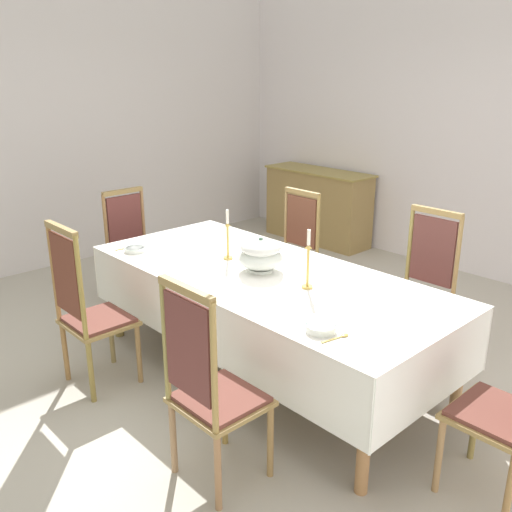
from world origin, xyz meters
TOP-DOWN VIEW (x-y plane):
  - ground at (0.00, 0.00)m, footprint 6.55×5.69m
  - back_wall at (0.00, 2.88)m, footprint 6.55×0.08m
  - left_wall at (-3.31, 0.00)m, footprint 0.08×5.69m
  - dining_table at (0.00, -0.19)m, footprint 2.66×1.16m
  - tablecloth at (0.00, -0.19)m, footprint 2.68×1.18m
  - chair_south_a at (-0.68, -1.19)m, footprint 0.44×0.42m
  - chair_north_a at (-0.68, 0.79)m, footprint 0.44×0.42m
  - chair_south_b at (0.63, -1.19)m, footprint 0.44×0.42m
  - chair_north_b at (0.63, 0.80)m, footprint 0.44×0.42m
  - chair_head_west at (-1.74, -0.19)m, footprint 0.42×0.44m
  - chair_head_east at (1.74, -0.19)m, footprint 0.42×0.44m
  - soup_tureen at (-0.04, -0.19)m, footprint 0.31×0.31m
  - candlestick_west at (-0.39, -0.19)m, footprint 0.07×0.07m
  - candlestick_east at (0.39, -0.19)m, footprint 0.07×0.07m
  - bowl_near_left at (-1.01, -0.60)m, footprint 0.16×0.16m
  - bowl_near_right at (0.86, -0.60)m, footprint 0.17×0.17m
  - spoon_primary at (-1.12, -0.58)m, footprint 0.03×0.18m
  - spoon_secondary at (0.98, -0.58)m, footprint 0.05×0.18m
  - sideboard at (-1.91, 2.57)m, footprint 1.44×0.48m

SIDE VIEW (x-z plane):
  - ground at x=0.00m, z-range -0.04..0.00m
  - sideboard at x=-1.91m, z-range 0.00..0.91m
  - chair_head_east at x=1.74m, z-range 0.02..1.06m
  - chair_head_west at x=-1.74m, z-range 0.01..1.08m
  - chair_north_a at x=-0.68m, z-range 0.01..1.09m
  - chair_north_b at x=0.63m, z-range 0.00..1.14m
  - chair_south_b at x=0.63m, z-range 0.00..1.15m
  - chair_south_a at x=-0.68m, z-range 0.00..1.17m
  - tablecloth at x=0.00m, z-range 0.45..0.87m
  - dining_table at x=0.00m, z-range 0.31..1.08m
  - spoon_primary at x=-1.12m, z-range 0.77..0.78m
  - spoon_secondary at x=0.98m, z-range 0.77..0.78m
  - bowl_near_left at x=-1.01m, z-range 0.77..0.80m
  - bowl_near_right at x=0.86m, z-range 0.77..0.81m
  - soup_tureen at x=-0.04m, z-range 0.77..1.01m
  - candlestick_west at x=-0.39m, z-range 0.74..1.11m
  - candlestick_east at x=0.39m, z-range 0.74..1.12m
  - back_wall at x=0.00m, z-range 0.00..3.32m
  - left_wall at x=-3.31m, z-range 0.00..3.32m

